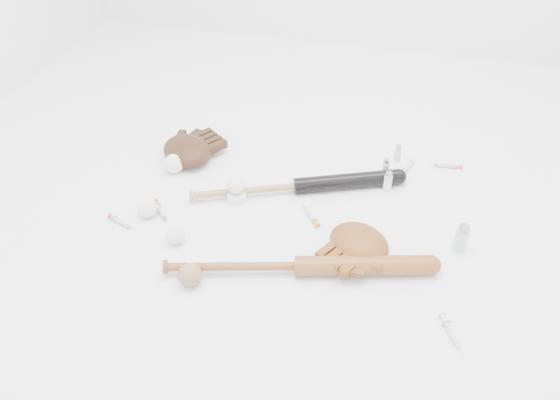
% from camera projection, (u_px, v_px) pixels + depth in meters
% --- Properties ---
extents(bat_dark, '(0.81, 0.38, 0.06)m').
position_uv_depth(bat_dark, '(296.00, 186.00, 2.08)').
color(bat_dark, black).
rests_on(bat_dark, ground).
extents(bat_wood, '(0.90, 0.30, 0.07)m').
position_uv_depth(bat_wood, '(298.00, 266.00, 1.76)').
color(bat_wood, brown).
rests_on(bat_wood, ground).
extents(glove_dark, '(0.37, 0.37, 0.10)m').
position_uv_depth(glove_dark, '(187.00, 150.00, 2.23)').
color(glove_dark, '#331C0E').
rests_on(glove_dark, ground).
extents(glove_tan, '(0.35, 0.35, 0.09)m').
position_uv_depth(glove_tan, '(359.00, 243.00, 1.82)').
color(glove_tan, brown).
rests_on(glove_tan, ground).
extents(trading_card, '(0.08, 0.09, 0.00)m').
position_uv_depth(trading_card, '(214.00, 142.00, 2.35)').
color(trading_card, gold).
rests_on(trading_card, ground).
extents(pedestal, '(0.08, 0.08, 0.04)m').
position_uv_depth(pedestal, '(237.00, 196.00, 2.05)').
color(pedestal, white).
rests_on(pedestal, ground).
extents(baseball_on_pedestal, '(0.07, 0.07, 0.07)m').
position_uv_depth(baseball_on_pedestal, '(236.00, 185.00, 2.02)').
color(baseball_on_pedestal, white).
rests_on(baseball_on_pedestal, pedestal).
extents(baseball_left, '(0.07, 0.07, 0.07)m').
position_uv_depth(baseball_left, '(147.00, 208.00, 1.97)').
color(baseball_left, white).
rests_on(baseball_left, ground).
extents(baseball_upper, '(0.08, 0.08, 0.08)m').
position_uv_depth(baseball_upper, '(174.00, 164.00, 2.17)').
color(baseball_upper, white).
rests_on(baseball_upper, ground).
extents(baseball_mid, '(0.07, 0.07, 0.07)m').
position_uv_depth(baseball_mid, '(176.00, 235.00, 1.87)').
color(baseball_mid, white).
rests_on(baseball_mid, ground).
extents(baseball_aged, '(0.08, 0.08, 0.08)m').
position_uv_depth(baseball_aged, '(190.00, 275.00, 1.72)').
color(baseball_aged, olive).
rests_on(baseball_aged, ground).
extents(syringe_0, '(0.12, 0.13, 0.02)m').
position_uv_depth(syringe_0, '(161.00, 212.00, 2.00)').
color(syringe_0, '#ADBCC6').
rests_on(syringe_0, ground).
extents(syringe_1, '(0.11, 0.14, 0.02)m').
position_uv_depth(syringe_1, '(310.00, 215.00, 1.98)').
color(syringe_1, '#ADBCC6').
rests_on(syringe_1, ground).
extents(syringe_2, '(0.09, 0.17, 0.02)m').
position_uv_depth(syringe_2, '(409.00, 166.00, 2.21)').
color(syringe_2, '#ADBCC6').
rests_on(syringe_2, ground).
extents(syringe_3, '(0.09, 0.16, 0.02)m').
position_uv_depth(syringe_3, '(451.00, 333.00, 1.59)').
color(syringe_3, '#ADBCC6').
rests_on(syringe_3, ground).
extents(syringe_4, '(0.16, 0.04, 0.02)m').
position_uv_depth(syringe_4, '(446.00, 166.00, 2.21)').
color(syringe_4, '#ADBCC6').
rests_on(syringe_4, ground).
extents(syringe_5, '(0.15, 0.08, 0.02)m').
position_uv_depth(syringe_5, '(121.00, 222.00, 1.95)').
color(syringe_5, '#ADBCC6').
rests_on(syringe_5, ground).
extents(vial_0, '(0.03, 0.03, 0.08)m').
position_uv_depth(vial_0, '(398.00, 153.00, 2.23)').
color(vial_0, silver).
rests_on(vial_0, ground).
extents(vial_1, '(0.03, 0.03, 0.07)m').
position_uv_depth(vial_1, '(386.00, 167.00, 2.16)').
color(vial_1, silver).
rests_on(vial_1, ground).
extents(vial_2, '(0.03, 0.03, 0.08)m').
position_uv_depth(vial_2, '(388.00, 181.00, 2.09)').
color(vial_2, silver).
rests_on(vial_2, ground).
extents(vial_3, '(0.04, 0.04, 0.10)m').
position_uv_depth(vial_3, '(461.00, 238.00, 1.83)').
color(vial_3, silver).
rests_on(vial_3, ground).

